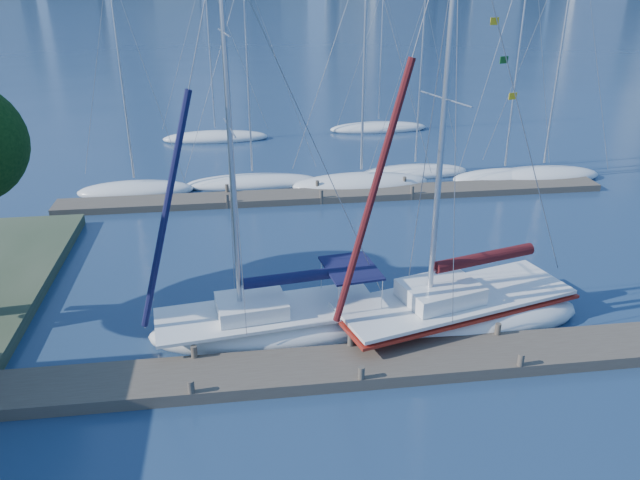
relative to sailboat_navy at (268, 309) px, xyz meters
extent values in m
plane|color=navy|center=(2.56, -2.51, -1.04)|extent=(700.00, 700.00, 0.00)
cube|color=#50463B|center=(2.56, -2.51, -0.84)|extent=(26.00, 2.00, 0.40)
cube|color=#50463B|center=(4.56, 13.49, -0.86)|extent=(30.00, 1.80, 0.36)
ellipsoid|color=white|center=(0.00, 0.00, -0.81)|extent=(8.43, 3.76, 1.43)
cube|color=white|center=(0.00, 0.00, -0.14)|extent=(7.81, 3.46, 0.11)
cube|color=white|center=(-0.56, -0.08, 0.19)|extent=(2.50, 2.03, 0.52)
cylinder|color=silver|center=(-0.94, -0.13, 5.71)|extent=(0.17, 0.17, 11.61)
cylinder|color=silver|center=(0.97, 0.13, 0.96)|extent=(3.84, 0.62, 0.10)
cylinder|color=#11123A|center=(0.97, 0.13, 1.05)|extent=(3.57, 0.86, 0.38)
cube|color=#11123A|center=(2.91, 0.40, 1.15)|extent=(2.01, 2.48, 0.08)
ellipsoid|color=white|center=(6.56, -0.07, -0.78)|extent=(9.65, 5.35, 1.61)
cube|color=white|center=(6.56, -0.07, -0.02)|extent=(8.94, 4.94, 0.13)
cube|color=white|center=(5.94, -0.24, 0.35)|extent=(3.01, 2.57, 0.59)
cylinder|color=silver|center=(5.53, -0.35, 6.37)|extent=(0.19, 0.19, 12.69)
cylinder|color=silver|center=(7.62, 0.23, 1.21)|extent=(4.22, 1.27, 0.11)
cylinder|color=#420E12|center=(7.62, 0.23, 1.32)|extent=(3.97, 1.48, 0.43)
cube|color=maroon|center=(6.56, -0.07, -0.21)|extent=(9.15, 5.11, 0.11)
ellipsoid|color=white|center=(-6.53, 15.62, -0.85)|extent=(6.69, 4.60, 1.08)
cylinder|color=silver|center=(-6.53, 15.62, 5.42)|extent=(0.12, 0.12, 10.97)
ellipsoid|color=white|center=(0.02, 16.21, -0.86)|extent=(7.93, 3.25, 1.00)
cylinder|color=silver|center=(0.02, 16.21, 5.25)|extent=(0.11, 0.11, 10.78)
ellipsoid|color=white|center=(6.19, 14.99, -0.82)|extent=(8.29, 4.32, 1.25)
cylinder|color=silver|center=(6.19, 14.99, 5.96)|extent=(0.14, 0.14, 11.75)
ellipsoid|color=white|center=(9.91, 16.92, -0.87)|extent=(6.85, 4.13, 0.96)
cylinder|color=silver|center=(9.91, 16.92, 4.45)|extent=(0.10, 0.10, 9.25)
ellipsoid|color=white|center=(14.87, 15.17, -0.86)|extent=(6.53, 3.18, 1.02)
cylinder|color=silver|center=(14.87, 15.17, 6.12)|extent=(0.11, 0.11, 12.48)
ellipsoid|color=white|center=(17.24, 15.06, -0.83)|extent=(7.41, 4.92, 1.15)
cylinder|color=silver|center=(17.24, 15.06, 6.54)|extent=(0.13, 0.13, 13.07)
ellipsoid|color=white|center=(-2.30, 27.02, -0.85)|extent=(7.83, 2.84, 1.05)
cylinder|color=silver|center=(-2.30, 27.02, 5.33)|extent=(0.11, 0.11, 10.85)
ellipsoid|color=white|center=(10.19, 28.32, -0.86)|extent=(7.79, 4.90, 1.03)
cylinder|color=silver|center=(10.19, 28.32, 4.64)|extent=(0.11, 0.11, 9.51)
camera|label=1|loc=(-0.72, -18.51, 10.63)|focal=35.00mm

